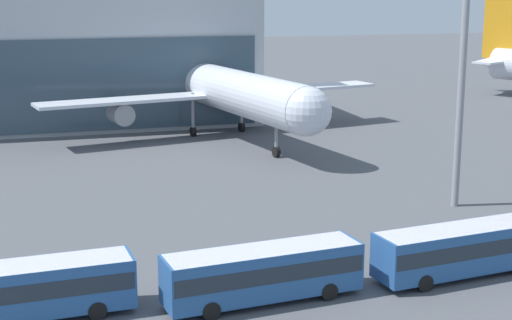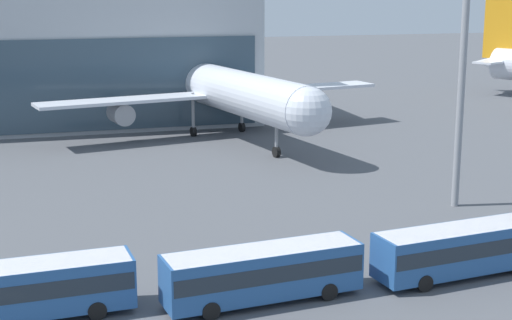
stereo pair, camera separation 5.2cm
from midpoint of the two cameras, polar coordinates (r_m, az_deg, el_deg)
name	(u,v)px [view 2 (the right image)]	position (r m, az deg, el deg)	size (l,w,h in m)	color
airliner_at_gate_far	(220,87)	(90.34, -2.63, 5.31)	(41.62, 41.56, 16.02)	silver
shuttle_bus_1	(25,287)	(42.95, -16.39, -8.88)	(11.32, 3.41, 3.04)	#285693
shuttle_bus_2	(263,271)	(43.52, 0.53, -8.05)	(11.39, 3.85, 3.04)	#285693
shuttle_bus_3	(462,247)	(48.77, 14.77, -6.16)	(11.41, 4.06, 3.04)	#285693
lane_stripe_2	(456,252)	(53.50, 14.39, -6.47)	(6.96, 0.25, 0.01)	silver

